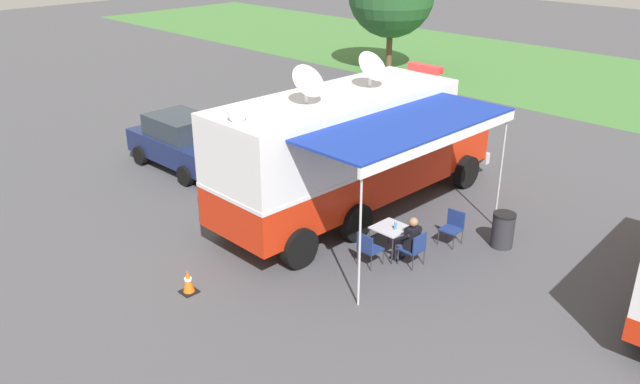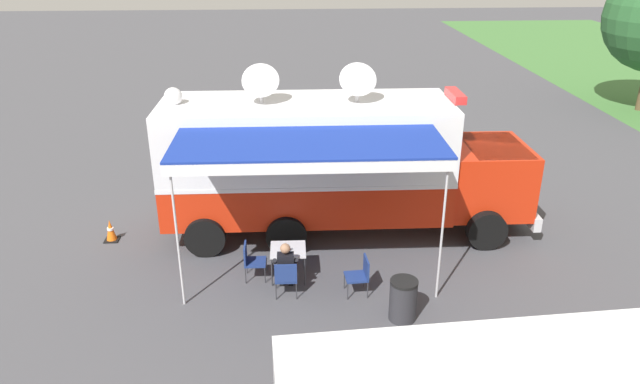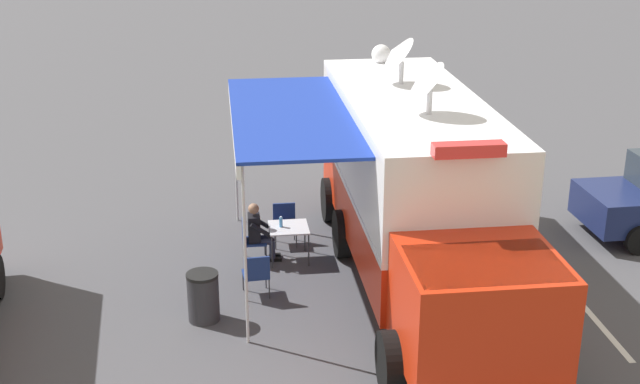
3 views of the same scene
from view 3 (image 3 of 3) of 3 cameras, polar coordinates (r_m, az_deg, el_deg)
ground_plane at (r=17.47m, az=5.83°, el=-4.81°), size 100.00×100.00×0.00m
lot_stripe at (r=16.84m, az=16.73°, el=-6.65°), size 0.17×4.80×0.01m
command_truck at (r=16.04m, az=6.54°, el=0.35°), size 4.91×9.52×4.53m
folding_table at (r=17.30m, az=-2.13°, el=-2.53°), size 0.81×0.81×0.73m
water_bottle at (r=17.24m, az=-2.65°, el=-2.03°), size 0.07×0.07×0.22m
folding_chair_at_table at (r=17.36m, az=-4.77°, el=-3.07°), size 0.48×0.48×0.87m
folding_chair_beside_table at (r=18.14m, az=-2.40°, el=-1.95°), size 0.48×0.48×0.87m
folding_chair_spare_by_truck at (r=15.89m, az=-4.31°, el=-5.40°), size 0.51×0.51×0.87m
seated_responder at (r=17.32m, az=-4.16°, el=-2.62°), size 0.66×0.55×1.25m
trash_bin at (r=15.23m, az=-7.87°, el=-7.00°), size 0.57×0.57×0.91m
traffic_cone at (r=21.90m, az=2.04°, el=1.44°), size 0.36×0.36×0.58m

